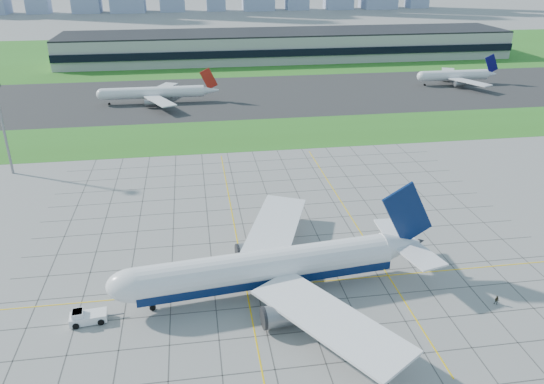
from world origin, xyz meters
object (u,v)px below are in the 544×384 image
at_px(pushback_tug, 86,317).
at_px(distant_jet_2, 455,75).
at_px(distant_jet_1, 155,93).
at_px(crew_far, 497,300).
at_px(light_mast, 1,119).
at_px(crew_near, 182,284).
at_px(airliner, 269,268).

height_order(pushback_tug, distant_jet_2, distant_jet_2).
height_order(distant_jet_1, distant_jet_2, same).
bearing_deg(crew_far, distant_jet_1, 160.40).
bearing_deg(pushback_tug, light_mast, 107.38).
bearing_deg(crew_far, pushback_tug, -138.21).
bearing_deg(distant_jet_1, crew_near, -85.44).
bearing_deg(distant_jet_2, distant_jet_1, -174.72).
relative_size(light_mast, distant_jet_1, 0.54).
height_order(light_mast, distant_jet_2, light_mast).
bearing_deg(pushback_tug, airliner, 0.89).
distance_m(crew_near, crew_far, 57.62).
xyz_separation_m(crew_far, distant_jet_1, (-66.91, 151.65, 3.60)).
bearing_deg(distant_jet_1, crew_far, -66.19).
height_order(pushback_tug, distant_jet_1, distant_jet_1).
bearing_deg(airliner, pushback_tug, -179.11).
xyz_separation_m(light_mast, pushback_tug, (31.95, -72.87, -15.08)).
distance_m(airliner, crew_far, 41.36).
height_order(crew_near, crew_far, crew_far).
relative_size(airliner, crew_near, 37.29).
distance_m(airliner, pushback_tug, 32.66).
distance_m(pushback_tug, crew_far, 72.26).
distance_m(light_mast, distant_jet_1, 82.46).
xyz_separation_m(crew_near, distant_jet_1, (-10.99, 137.75, 3.66)).
bearing_deg(light_mast, crew_far, -37.20).
xyz_separation_m(light_mast, distant_jet_2, (176.79, 85.65, -11.70)).
xyz_separation_m(crew_near, distant_jet_2, (128.75, 150.66, 3.65)).
bearing_deg(airliner, crew_far, -20.53).
bearing_deg(airliner, crew_near, 160.42).
xyz_separation_m(crew_far, distant_jet_2, (72.83, 164.56, 3.60)).
bearing_deg(distant_jet_2, pushback_tug, -132.42).
xyz_separation_m(light_mast, crew_near, (48.04, -65.02, -15.35)).
relative_size(distant_jet_1, distant_jet_2, 1.12).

